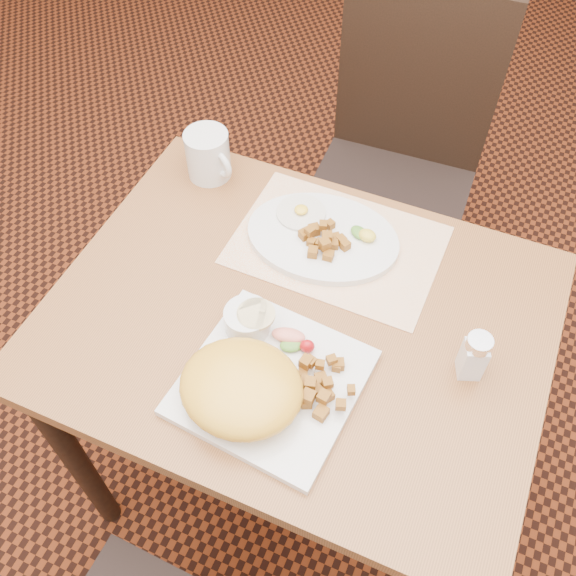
# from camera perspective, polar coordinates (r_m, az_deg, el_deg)

# --- Properties ---
(ground) EXTENTS (8.00, 8.00, 0.00)m
(ground) POSITION_cam_1_polar(r_m,az_deg,el_deg) (1.84, 0.57, -15.84)
(ground) COLOR black
(ground) RESTS_ON ground
(table) EXTENTS (0.90, 0.70, 0.75)m
(table) POSITION_cam_1_polar(r_m,az_deg,el_deg) (1.26, 0.80, -5.23)
(table) COLOR #945A2D
(table) RESTS_ON ground
(chair_far) EXTENTS (0.44, 0.45, 0.97)m
(chair_far) POSITION_cam_1_polar(r_m,az_deg,el_deg) (1.80, 9.72, 11.35)
(chair_far) COLOR black
(chair_far) RESTS_ON ground
(placemat) EXTENTS (0.40, 0.29, 0.00)m
(placemat) POSITION_cam_1_polar(r_m,az_deg,el_deg) (1.28, 4.38, 3.83)
(placemat) COLOR white
(placemat) RESTS_ON table
(plate_square) EXTENTS (0.30, 0.30, 0.02)m
(plate_square) POSITION_cam_1_polar(r_m,az_deg,el_deg) (1.09, -1.44, -8.39)
(plate_square) COLOR silver
(plate_square) RESTS_ON table
(plate_oval) EXTENTS (0.32, 0.25, 0.02)m
(plate_oval) POSITION_cam_1_polar(r_m,az_deg,el_deg) (1.28, 3.10, 4.52)
(plate_oval) COLOR silver
(plate_oval) RESTS_ON placemat
(hollandaise_mound) EXTENTS (0.20, 0.18, 0.07)m
(hollandaise_mound) POSITION_cam_1_polar(r_m,az_deg,el_deg) (1.04, -4.25, -8.81)
(hollandaise_mound) COLOR yellow
(hollandaise_mound) RESTS_ON plate_square
(ramekin) EXTENTS (0.09, 0.08, 0.04)m
(ramekin) POSITION_cam_1_polar(r_m,az_deg,el_deg) (1.12, -3.56, -2.80)
(ramekin) COLOR silver
(ramekin) RESTS_ON plate_square
(garnish_sq) EXTENTS (0.09, 0.06, 0.03)m
(garnish_sq) POSITION_cam_1_polar(r_m,az_deg,el_deg) (1.11, 0.47, -4.64)
(garnish_sq) COLOR #387223
(garnish_sq) RESTS_ON plate_square
(fried_egg) EXTENTS (0.10, 0.10, 0.02)m
(fried_egg) POSITION_cam_1_polar(r_m,az_deg,el_deg) (1.30, 1.17, 6.76)
(fried_egg) COLOR white
(fried_egg) RESTS_ON plate_oval
(garnish_ov) EXTENTS (0.06, 0.05, 0.02)m
(garnish_ov) POSITION_cam_1_polar(r_m,az_deg,el_deg) (1.27, 6.78, 4.77)
(garnish_ov) COLOR #387223
(garnish_ov) RESTS_ON plate_oval
(salt_shaker) EXTENTS (0.05, 0.05, 0.10)m
(salt_shaker) POSITION_cam_1_polar(r_m,az_deg,el_deg) (1.11, 16.20, -5.79)
(salt_shaker) COLOR white
(salt_shaker) RESTS_ON table
(coffee_mug) EXTENTS (0.12, 0.09, 0.11)m
(coffee_mug) POSITION_cam_1_polar(r_m,az_deg,el_deg) (1.39, -7.07, 11.64)
(coffee_mug) COLOR silver
(coffee_mug) RESTS_ON table
(home_fries_sq) EXTENTS (0.11, 0.12, 0.03)m
(home_fries_sq) POSITION_cam_1_polar(r_m,az_deg,el_deg) (1.06, 2.63, -8.56)
(home_fries_sq) COLOR #9E6119
(home_fries_sq) RESTS_ON plate_square
(home_fries_ov) EXTENTS (0.11, 0.10, 0.03)m
(home_fries_ov) POSITION_cam_1_polar(r_m,az_deg,el_deg) (1.25, 3.17, 4.35)
(home_fries_ov) COLOR #9E6119
(home_fries_ov) RESTS_ON plate_oval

